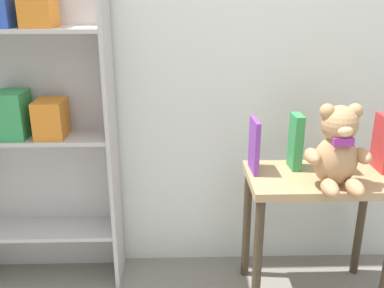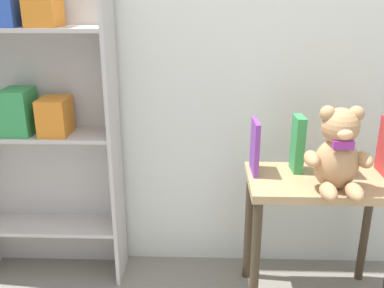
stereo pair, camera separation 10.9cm
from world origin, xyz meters
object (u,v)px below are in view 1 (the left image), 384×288
book_standing_purple (254,145)px  bookshelf_side (35,115)px  book_standing_teal (338,148)px  display_table (317,198)px  teddy_bear (338,150)px  book_standing_green (296,142)px  book_standing_red (382,143)px

book_standing_purple → bookshelf_side: bearing=169.9°
bookshelf_side → book_standing_teal: 1.40m
bookshelf_side → display_table: bearing=-9.1°
display_table → book_standing_teal: size_ratio=3.16×
bookshelf_side → teddy_bear: 1.35m
bookshelf_side → book_standing_green: bearing=-5.7°
bookshelf_side → book_standing_purple: 1.02m
book_standing_purple → book_standing_teal: size_ratio=1.20×
book_standing_purple → display_table: bearing=-14.1°
display_table → book_standing_teal: 0.25m
book_standing_green → book_standing_teal: (0.19, -0.02, -0.03)m
display_table → book_standing_purple: size_ratio=2.65×
bookshelf_side → book_standing_teal: (1.39, -0.14, -0.13)m
bookshelf_side → display_table: 1.35m
book_standing_teal → book_standing_red: bearing=-4.5°
display_table → teddy_bear: bearing=-77.7°
book_standing_purple → book_standing_teal: book_standing_purple is taller
bookshelf_side → teddy_bear: bookshelf_side is taller
bookshelf_side → teddy_bear: (1.31, -0.31, -0.07)m
display_table → book_standing_red: bearing=12.3°
teddy_bear → display_table: bearing=102.3°
bookshelf_side → book_standing_teal: bearing=-5.6°
bookshelf_side → book_standing_purple: (1.00, -0.14, -0.11)m
bookshelf_side → book_standing_red: bearing=-5.2°
display_table → book_standing_purple: (-0.29, 0.06, 0.23)m
book_standing_teal → bookshelf_side: bearing=172.1°
bookshelf_side → book_standing_teal: size_ratio=7.52×
book_standing_purple → book_standing_green: book_standing_green is taller
teddy_bear → book_standing_teal: (0.07, 0.18, -0.06)m
book_standing_green → book_standing_red: size_ratio=1.01×
bookshelf_side → book_standing_purple: bookshelf_side is taller
book_standing_teal → book_standing_red: (0.19, -0.01, 0.03)m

